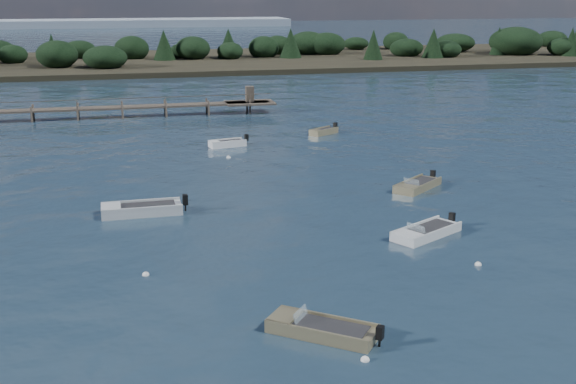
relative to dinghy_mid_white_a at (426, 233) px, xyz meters
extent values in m
plane|color=#172737|center=(-5.87, 52.38, -0.13)|extent=(400.00, 400.00, 0.00)
cube|color=#B7BCBE|center=(0.01, 0.01, -0.05)|extent=(4.35, 3.38, 0.60)
cube|color=#B7BCBE|center=(-1.35, -0.76, 0.30)|extent=(1.55, 1.70, 0.12)
cube|color=#232325|center=(0.30, 0.17, 0.23)|extent=(3.05, 2.46, 0.10)
cube|color=#B7BCBE|center=(0.37, -0.62, 0.30)|extent=(3.64, 2.12, 0.12)
cube|color=#B7BCBE|center=(-0.34, 0.64, 0.30)|extent=(3.64, 2.12, 0.12)
cube|color=black|center=(1.97, 1.12, 0.41)|extent=(0.35, 0.37, 0.47)
cylinder|color=black|center=(1.97, 1.12, -0.01)|extent=(0.12, 0.12, 0.47)
cube|color=silver|center=(-0.78, -0.44, 0.51)|extent=(0.67, 1.04, 0.36)
cube|color=#746C4D|center=(3.24, 8.69, -0.05)|extent=(3.96, 3.62, 0.61)
cube|color=#746C4D|center=(2.09, 7.74, 0.31)|extent=(1.57, 1.62, 0.12)
cube|color=#232325|center=(3.49, 8.88, 0.24)|extent=(2.81, 2.60, 0.10)
cube|color=#746C4D|center=(3.68, 8.15, 0.31)|extent=(3.09, 2.56, 0.12)
cube|color=#746C4D|center=(2.81, 9.22, 0.31)|extent=(3.09, 2.56, 0.12)
cube|color=black|center=(4.91, 10.04, 0.41)|extent=(0.38, 0.38, 0.48)
cylinder|color=black|center=(4.91, 10.04, 0.00)|extent=(0.12, 0.12, 0.48)
cube|color=silver|center=(2.58, 8.14, 0.52)|extent=(0.78, 0.91, 0.36)
cube|color=#746C4D|center=(-8.34, -9.48, -0.05)|extent=(4.12, 3.68, 0.62)
cube|color=#746C4D|center=(-9.55, -8.53, 0.31)|extent=(1.60, 1.66, 0.12)
cube|color=#232325|center=(-8.08, -9.68, 0.24)|extent=(2.91, 2.64, 0.11)
cube|color=#746C4D|center=(-8.77, -10.03, 0.31)|extent=(3.26, 2.58, 0.12)
cube|color=#746C4D|center=(-7.91, -8.93, 0.31)|extent=(3.26, 2.58, 0.12)
cube|color=black|center=(-6.59, -10.85, 0.42)|extent=(0.38, 0.39, 0.48)
cylinder|color=black|center=(-6.59, -10.85, 0.00)|extent=(0.12, 0.12, 0.48)
cube|color=silver|center=(-9.04, -8.93, 0.53)|extent=(0.77, 0.94, 0.37)
cube|color=#746C4D|center=(2.37, 27.43, -0.04)|extent=(2.91, 2.42, 0.64)
cube|color=#746C4D|center=(1.49, 26.86, 0.33)|extent=(1.09, 1.19, 0.13)
cube|color=#232325|center=(2.55, 27.55, 0.26)|extent=(2.05, 1.76, 0.11)
cube|color=#746C4D|center=(2.64, 27.01, 0.33)|extent=(2.37, 1.59, 0.13)
cube|color=#746C4D|center=(2.10, 27.84, 0.33)|extent=(2.37, 1.59, 0.13)
cube|color=black|center=(3.69, 28.29, 0.44)|extent=(0.39, 0.40, 0.50)
cylinder|color=black|center=(3.69, 28.29, 0.00)|extent=(0.13, 0.13, 0.50)
cube|color=silver|center=(-6.72, 24.22, -0.04)|extent=(3.11, 1.77, 0.68)
cube|color=silver|center=(-7.81, 23.98, 0.36)|extent=(0.91, 1.18, 0.14)
cube|color=#232325|center=(-6.49, 24.27, 0.28)|extent=(2.15, 1.34, 0.12)
cube|color=silver|center=(-6.61, 23.70, 0.36)|extent=(2.89, 0.74, 0.14)
cube|color=silver|center=(-6.83, 24.73, 0.36)|extent=(2.89, 0.74, 0.14)
cube|color=black|center=(-5.08, 24.58, 0.48)|extent=(0.34, 0.38, 0.54)
cylinder|color=black|center=(-5.08, 24.58, 0.01)|extent=(0.12, 0.12, 0.54)
cube|color=#B7BCBE|center=(-14.25, 7.28, -0.03)|extent=(4.52, 1.77, 0.75)
cube|color=#B7BCBE|center=(-15.96, 7.26, 0.41)|extent=(1.10, 1.55, 0.15)
cube|color=#232325|center=(-13.89, 7.28, 0.33)|extent=(3.07, 1.41, 0.13)
cube|color=#B7BCBE|center=(-14.24, 6.49, 0.41)|extent=(4.50, 0.19, 0.15)
cube|color=#B7BCBE|center=(-14.26, 8.07, 0.41)|extent=(4.50, 0.19, 0.15)
cube|color=black|center=(-11.77, 7.31, 0.54)|extent=(0.30, 0.37, 0.59)
cylinder|color=black|center=(-11.77, 7.31, 0.03)|extent=(0.11, 0.11, 0.59)
sphere|color=white|center=(-7.43, -11.68, -0.13)|extent=(0.32, 0.32, 0.32)
sphere|color=white|center=(0.67, -4.41, -0.13)|extent=(0.32, 0.32, 0.32)
sphere|color=white|center=(-14.47, -2.07, -0.13)|extent=(0.32, 0.32, 0.32)
sphere|color=white|center=(-7.25, 20.20, -0.13)|extent=(0.32, 0.32, 0.32)
cube|color=brown|center=(-1.87, 40.38, 0.87)|extent=(5.00, 3.20, 0.18)
cube|color=brown|center=(-1.87, 40.38, 1.77)|extent=(0.80, 0.80, 1.60)
cylinder|color=brown|center=(-23.34, 39.53, 0.27)|extent=(0.20, 0.20, 2.20)
cylinder|color=brown|center=(-23.34, 41.24, 0.27)|extent=(0.20, 0.20, 2.20)
cylinder|color=brown|center=(-19.07, 39.53, 0.27)|extent=(0.20, 0.20, 2.20)
cylinder|color=brown|center=(-19.07, 41.24, 0.27)|extent=(0.20, 0.20, 2.20)
cylinder|color=brown|center=(-14.80, 39.53, 0.27)|extent=(0.20, 0.20, 2.20)
cylinder|color=brown|center=(-14.80, 41.24, 0.27)|extent=(0.20, 0.20, 2.20)
cylinder|color=brown|center=(-10.54, 39.53, 0.27)|extent=(0.20, 0.20, 2.20)
cylinder|color=brown|center=(-10.54, 41.24, 0.27)|extent=(0.20, 0.20, 2.20)
cylinder|color=brown|center=(-6.27, 39.53, 0.27)|extent=(0.20, 0.20, 2.20)
cylinder|color=brown|center=(-6.27, 41.24, 0.27)|extent=(0.20, 0.20, 2.20)
cylinder|color=brown|center=(-2.00, 39.53, 0.27)|extent=(0.20, 0.20, 2.20)
cylinder|color=brown|center=(-2.00, 41.24, 0.27)|extent=(0.20, 0.20, 2.20)
cube|color=black|center=(19.13, 92.38, -0.13)|extent=(190.00, 40.00, 1.60)
ellipsoid|color=black|center=(19.13, 92.38, 2.67)|extent=(180.50, 36.00, 4.40)
camera|label=1|loc=(-15.22, -32.91, 12.29)|focal=45.00mm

